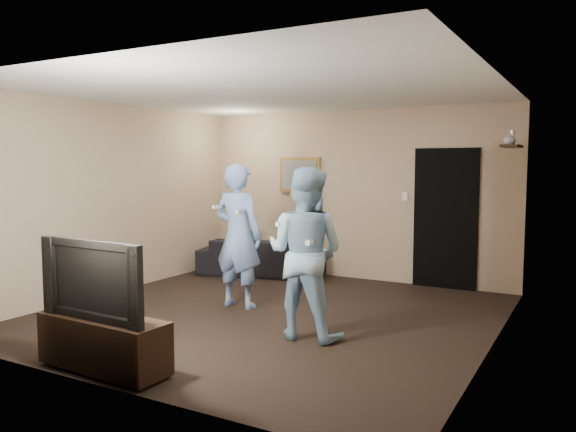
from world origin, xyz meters
The scene contains 19 objects.
ground centered at (0.00, 0.00, 0.00)m, with size 5.00×5.00×0.00m, color black.
ceiling centered at (0.00, 0.00, 2.60)m, with size 5.00×5.00×0.04m, color silver.
wall_back centered at (0.00, 2.50, 1.30)m, with size 5.00×0.04×2.60m, color tan.
wall_front centered at (0.00, -2.50, 1.30)m, with size 5.00×0.04×2.60m, color tan.
wall_left centered at (-2.50, 0.00, 1.30)m, with size 0.04×5.00×2.60m, color tan.
wall_right centered at (2.50, 0.00, 1.30)m, with size 0.04×5.00×2.60m, color tan.
sofa centered at (-1.34, 2.02, 0.29)m, with size 2.00×0.78×0.58m, color black.
throw_pillow centered at (-1.69, 2.02, 0.48)m, with size 0.43×0.14×0.43m, color #194D46.
painting_frame centered at (-0.90, 2.48, 1.60)m, with size 0.72×0.05×0.57m, color olive.
painting_canvas centered at (-0.90, 2.45, 1.60)m, with size 0.62×0.01×0.47m, color slate.
doorway centered at (1.45, 2.47, 1.00)m, with size 0.90×0.06×2.00m, color black.
light_switch centered at (0.85, 2.48, 1.30)m, with size 0.08×0.02×0.12m, color silver.
wall_shelf centered at (2.39, 1.80, 1.99)m, with size 0.20×0.60×0.03m, color black.
shelf_vase centered at (2.39, 1.60, 2.08)m, with size 0.14×0.14×0.15m, color #9F9FA4.
shelf_figurine centered at (2.39, 1.83, 2.09)m, with size 0.06×0.06×0.18m, color silver.
tv_console centered at (-0.30, -2.25, 0.25)m, with size 1.24×0.40×0.44m, color black.
television centered at (-0.30, -2.25, 0.81)m, with size 1.17×0.15×0.67m, color black.
wii_player_left centered at (-0.52, 0.13, 0.89)m, with size 0.65×0.50×1.78m.
wii_player_right centered at (0.76, -0.56, 0.87)m, with size 0.86×0.68×1.74m.
Camera 1 is at (3.36, -5.57, 1.77)m, focal length 35.00 mm.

